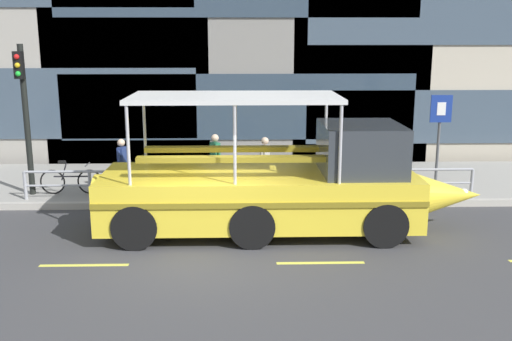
{
  "coord_description": "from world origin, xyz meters",
  "views": [
    {
      "loc": [
        0.78,
        -12.02,
        4.52
      ],
      "look_at": [
        1.16,
        1.93,
        1.3
      ],
      "focal_mm": 40.93,
      "sensor_mm": 36.0,
      "label": 1
    }
  ],
  "objects": [
    {
      "name": "curb_guardrail",
      "position": [
        1.05,
        3.45,
        0.72
      ],
      "size": [
        12.33,
        0.09,
        0.8
      ],
      "color": "#9EA0A8",
      "rests_on": "sidewalk"
    },
    {
      "name": "traffic_light_pole",
      "position": [
        -5.08,
        3.94,
        2.69
      ],
      "size": [
        0.24,
        0.46,
        4.14
      ],
      "color": "black",
      "rests_on": "sidewalk"
    },
    {
      "name": "pedestrian_near_bow",
      "position": [
        5.09,
        4.93,
        1.19
      ],
      "size": [
        0.48,
        0.23,
        1.67
      ],
      "color": "#47423D",
      "rests_on": "sidewalk"
    },
    {
      "name": "pedestrian_mid_left",
      "position": [
        1.47,
        4.16,
        1.13
      ],
      "size": [
        0.3,
        0.4,
        1.57
      ],
      "color": "#47423D",
      "rests_on": "sidewalk"
    },
    {
      "name": "leaned_bicycle",
      "position": [
        -3.98,
        3.97,
        0.56
      ],
      "size": [
        1.74,
        0.46,
        0.96
      ],
      "color": "black",
      "rests_on": "sidewalk"
    },
    {
      "name": "duck_tour_boat",
      "position": [
        1.74,
        1.16,
        1.08
      ],
      "size": [
        9.07,
        2.55,
        3.22
      ],
      "color": "yellow",
      "rests_on": "ground_plane"
    },
    {
      "name": "sidewalk",
      "position": [
        0.0,
        5.6,
        0.09
      ],
      "size": [
        32.0,
        4.8,
        0.18
      ],
      "primitive_type": "cube",
      "color": "#99968E",
      "rests_on": "ground_plane"
    },
    {
      "name": "lane_centreline",
      "position": [
        -0.0,
        -0.88,
        0.0
      ],
      "size": [
        25.8,
        0.12,
        0.01
      ],
      "color": "#DBD64C",
      "rests_on": "ground_plane"
    },
    {
      "name": "ground_plane",
      "position": [
        0.0,
        0.0,
        0.0
      ],
      "size": [
        120.0,
        120.0,
        0.0
      ],
      "primitive_type": "plane",
      "color": "#3D3D3F"
    },
    {
      "name": "parking_sign",
      "position": [
        6.37,
        4.04,
        2.05
      ],
      "size": [
        0.6,
        0.12,
        2.75
      ],
      "color": "#4C4F54",
      "rests_on": "sidewalk"
    },
    {
      "name": "pedestrian_mid_right",
      "position": [
        0.04,
        4.53,
        1.14
      ],
      "size": [
        0.32,
        0.38,
        1.6
      ],
      "color": "black",
      "rests_on": "sidewalk"
    },
    {
      "name": "pedestrian_near_stern",
      "position": [
        -2.55,
        4.1,
        1.11
      ],
      "size": [
        0.23,
        0.44,
        1.55
      ],
      "color": "black",
      "rests_on": "sidewalk"
    },
    {
      "name": "curb_edge",
      "position": [
        0.0,
        3.11,
        0.09
      ],
      "size": [
        32.0,
        0.18,
        0.18
      ],
      "primitive_type": "cube",
      "color": "#B2ADA3",
      "rests_on": "ground_plane"
    }
  ]
}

